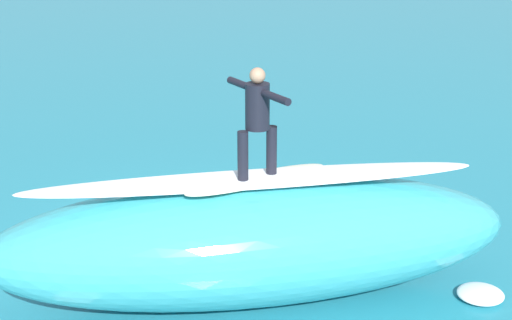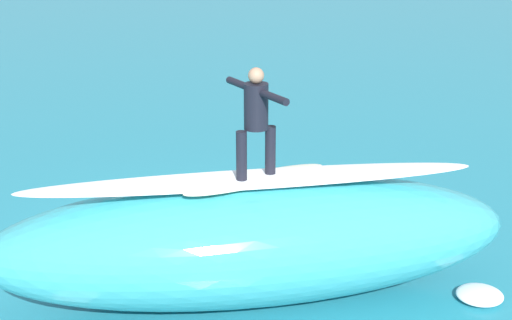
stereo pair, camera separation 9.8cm
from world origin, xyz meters
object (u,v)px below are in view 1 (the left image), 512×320
Objects in this scene: surfboard_paddling at (255,186)px; surfer_paddling at (249,178)px; surfboard_riding at (257,179)px; surfer_riding at (257,115)px.

surfer_paddling is at bearing -180.00° from surfboard_paddling.
surfer_paddling reaches higher than surfboard_paddling.
surfboard_riding is 0.95m from surfer_riding.
surfboard_paddling is at bearing 0.00° from surfer_paddling.
surfboard_riding is 1.39× the size of surfer_paddling.
surfer_riding is 5.12m from surfer_paddling.
surfer_riding is at bearing -94.14° from surfer_paddling.
surfboard_riding reaches higher than surfer_paddling.
surfboard_riding is at bearing -95.78° from surfboard_paddling.
surfer_riding is 0.95× the size of surfer_paddling.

